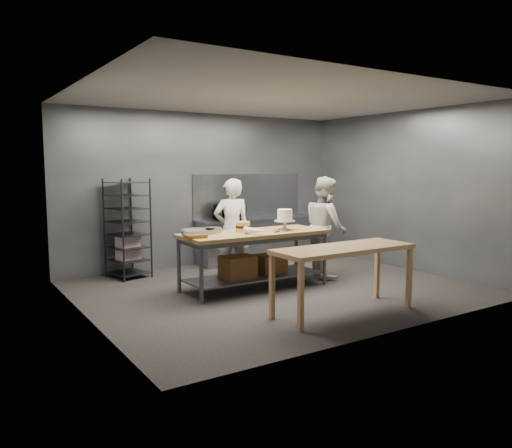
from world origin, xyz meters
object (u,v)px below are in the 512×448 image
at_px(work_table, 253,253).
at_px(frosted_cake_stand, 285,217).
at_px(layer_cake, 243,227).
at_px(chef_behind, 232,229).
at_px(near_counter, 344,253).
at_px(speed_rack, 128,229).
at_px(microwave, 230,212).
at_px(chef_right, 325,227).

height_order(work_table, frosted_cake_stand, frosted_cake_stand).
xyz_separation_m(work_table, layer_cake, (-0.13, 0.11, 0.43)).
xyz_separation_m(chef_behind, frosted_cake_stand, (0.51, -0.86, 0.26)).
xyz_separation_m(work_table, near_counter, (0.29, -1.79, 0.24)).
height_order(work_table, speed_rack, speed_rack).
bearing_deg(microwave, chef_right, -65.31).
bearing_deg(chef_right, chef_behind, 86.36).
height_order(microwave, frosted_cake_stand, frosted_cake_stand).
distance_m(chef_right, frosted_cake_stand, 1.05).
distance_m(speed_rack, frosted_cake_stand, 2.81).
bearing_deg(near_counter, speed_rack, 114.87).
bearing_deg(near_counter, chef_behind, 95.33).
bearing_deg(speed_rack, microwave, 2.16).
bearing_deg(near_counter, chef_right, 55.54).
relative_size(chef_right, microwave, 3.29).
bearing_deg(work_table, near_counter, -80.94).
height_order(near_counter, chef_behind, chef_behind).
xyz_separation_m(near_counter, frosted_cake_stand, (0.27, 1.71, 0.32)).
bearing_deg(near_counter, frosted_cake_stand, 81.00).
bearing_deg(speed_rack, layer_cake, -54.09).
xyz_separation_m(chef_behind, microwave, (0.65, 1.20, 0.17)).
distance_m(chef_behind, chef_right, 1.68).
height_order(near_counter, frosted_cake_stand, frosted_cake_stand).
distance_m(near_counter, layer_cake, 1.96).
height_order(frosted_cake_stand, layer_cake, frosted_cake_stand).
relative_size(near_counter, microwave, 3.69).
bearing_deg(work_table, frosted_cake_stand, -8.52).
bearing_deg(chef_right, layer_cake, 109.87).
distance_m(work_table, speed_rack, 2.39).
xyz_separation_m(chef_right, frosted_cake_stand, (-1.01, -0.16, 0.24)).
distance_m(near_counter, chef_right, 2.27).
height_order(near_counter, speed_rack, speed_rack).
bearing_deg(chef_behind, layer_cake, 85.98).
bearing_deg(speed_rack, near_counter, -65.13).
height_order(near_counter, chef_right, chef_right).
xyz_separation_m(work_table, frosted_cake_stand, (0.56, -0.08, 0.56)).
bearing_deg(layer_cake, near_counter, -77.66).
distance_m(near_counter, microwave, 3.80).
xyz_separation_m(chef_behind, layer_cake, (-0.18, -0.67, 0.12)).
relative_size(work_table, frosted_cake_stand, 7.03).
bearing_deg(frosted_cake_stand, near_counter, -99.00).
distance_m(chef_behind, layer_cake, 0.70).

